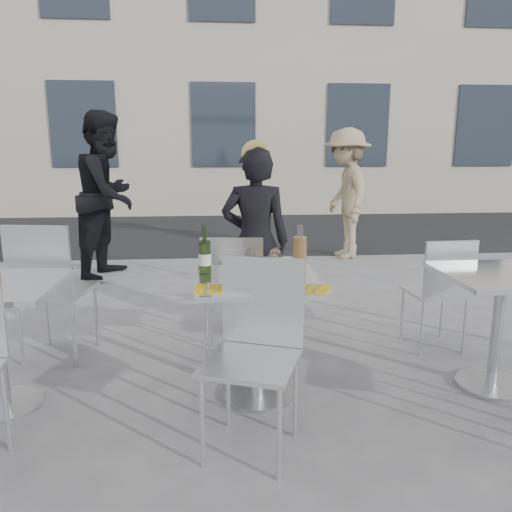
{
  "coord_description": "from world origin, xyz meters",
  "views": [
    {
      "loc": [
        -0.25,
        -2.81,
        1.49
      ],
      "look_at": [
        0.0,
        0.15,
        0.85
      ],
      "focal_mm": 35.0,
      "sensor_mm": 36.0,
      "label": 1
    }
  ],
  "objects": [
    {
      "name": "chair_far",
      "position": [
        -0.13,
        0.53,
        0.54
      ],
      "size": [
        0.45,
        0.47,
        0.92
      ],
      "rotation": [
        0.0,
        0.0,
        3.05
      ],
      "color": "silver",
      "rests_on": "ground"
    },
    {
      "name": "pizza_far",
      "position": [
        0.12,
        0.19,
        0.77
      ],
      "size": [
        0.32,
        0.32,
        0.03
      ],
      "color": "white",
      "rests_on": "main_table"
    },
    {
      "name": "pedestrian_b",
      "position": [
        1.56,
        3.93,
        0.88
      ],
      "size": [
        0.69,
        1.16,
        1.77
      ],
      "primitive_type": "imported",
      "rotation": [
        0.0,
        0.0,
        4.74
      ],
      "color": "tan",
      "rests_on": "ground"
    },
    {
      "name": "wineglass_red_b",
      "position": [
        0.11,
        0.12,
        0.86
      ],
      "size": [
        0.07,
        0.07,
        0.16
      ],
      "color": "white",
      "rests_on": "main_table"
    },
    {
      "name": "pizza_near",
      "position": [
        0.04,
        -0.15,
        0.76
      ],
      "size": [
        0.31,
        0.31,
        0.02
      ],
      "color": "#E1AB57",
      "rests_on": "main_table"
    },
    {
      "name": "side_table_right",
      "position": [
        1.5,
        0.0,
        0.54
      ],
      "size": [
        0.72,
        0.72,
        0.75
      ],
      "color": "#B7BABF",
      "rests_on": "ground"
    },
    {
      "name": "main_table",
      "position": [
        0.0,
        0.0,
        0.54
      ],
      "size": [
        0.72,
        0.72,
        0.75
      ],
      "color": "#B7BABF",
      "rests_on": "ground"
    },
    {
      "name": "sugar_shaker",
      "position": [
        0.18,
        0.06,
        0.8
      ],
      "size": [
        0.06,
        0.06,
        0.11
      ],
      "color": "white",
      "rests_on": "main_table"
    },
    {
      "name": "napkin_right",
      "position": [
        0.27,
        -0.26,
        0.75
      ],
      "size": [
        0.24,
        0.24,
        0.01
      ],
      "rotation": [
        0.0,
        0.0,
        -0.43
      ],
      "color": "yellow",
      "rests_on": "main_table"
    },
    {
      "name": "wineglass_red_a",
      "position": [
        0.08,
        -0.03,
        0.86
      ],
      "size": [
        0.07,
        0.07,
        0.16
      ],
      "color": "white",
      "rests_on": "main_table"
    },
    {
      "name": "wineglass_white_b",
      "position": [
        -0.04,
        0.11,
        0.86
      ],
      "size": [
        0.07,
        0.07,
        0.16
      ],
      "color": "white",
      "rests_on": "main_table"
    },
    {
      "name": "pedestrian_a",
      "position": [
        -1.49,
        3.17,
        0.96
      ],
      "size": [
        0.96,
        1.1,
        1.92
      ],
      "primitive_type": "imported",
      "rotation": [
        0.0,
        0.0,
        1.29
      ],
      "color": "black",
      "rests_on": "ground"
    },
    {
      "name": "carafe",
      "position": [
        0.26,
        0.12,
        0.87
      ],
      "size": [
        0.08,
        0.08,
        0.29
      ],
      "color": "tan",
      "rests_on": "main_table"
    },
    {
      "name": "wine_bottle",
      "position": [
        -0.31,
        0.13,
        0.86
      ],
      "size": [
        0.07,
        0.08,
        0.29
      ],
      "color": "#3A5821",
      "rests_on": "main_table"
    },
    {
      "name": "side_chair_rfar",
      "position": [
        1.41,
        0.6,
        0.51
      ],
      "size": [
        0.41,
        0.42,
        0.86
      ],
      "rotation": [
        0.0,
        0.0,
        3.2
      ],
      "color": "silver",
      "rests_on": "ground"
    },
    {
      "name": "side_chair_lfar",
      "position": [
        -1.4,
        0.64,
        0.59
      ],
      "size": [
        0.52,
        0.54,
        1.0
      ],
      "rotation": [
        0.0,
        0.0,
        2.98
      ],
      "color": "silver",
      "rests_on": "ground"
    },
    {
      "name": "salad_plate",
      "position": [
        0.03,
        0.1,
        0.79
      ],
      "size": [
        0.22,
        0.22,
        0.09
      ],
      "color": "white",
      "rests_on": "main_table"
    },
    {
      "name": "street_asphalt",
      "position": [
        0.0,
        6.5,
        0.0
      ],
      "size": [
        24.0,
        5.0,
        0.0
      ],
      "primitive_type": "cube",
      "color": "black",
      "rests_on": "ground"
    },
    {
      "name": "woman_diner",
      "position": [
        0.08,
        1.14,
        0.75
      ],
      "size": [
        0.59,
        0.43,
        1.51
      ],
      "primitive_type": "imported",
      "rotation": [
        0.0,
        0.0,
        3.01
      ],
      "color": "black",
      "rests_on": "ground"
    },
    {
      "name": "ground",
      "position": [
        0.0,
        0.0,
        0.0
      ],
      "size": [
        80.0,
        80.0,
        0.0
      ],
      "primitive_type": "plane",
      "color": "slate"
    },
    {
      "name": "napkin_left",
      "position": [
        -0.27,
        -0.21,
        0.75
      ],
      "size": [
        0.19,
        0.2,
        0.01
      ],
      "rotation": [
        0.0,
        0.0,
        -0.07
      ],
      "color": "yellow",
      "rests_on": "main_table"
    },
    {
      "name": "chair_near",
      "position": [
        -0.05,
        -0.47,
        0.57
      ],
      "size": [
        0.56,
        0.57,
        0.95
      ],
      "rotation": [
        0.0,
        0.0,
        -0.36
      ],
      "color": "silver",
      "rests_on": "ground"
    },
    {
      "name": "wineglass_white_a",
      "position": [
        -0.04,
        0.1,
        0.86
      ],
      "size": [
        0.07,
        0.07,
        0.16
      ],
      "color": "white",
      "rests_on": "main_table"
    }
  ]
}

